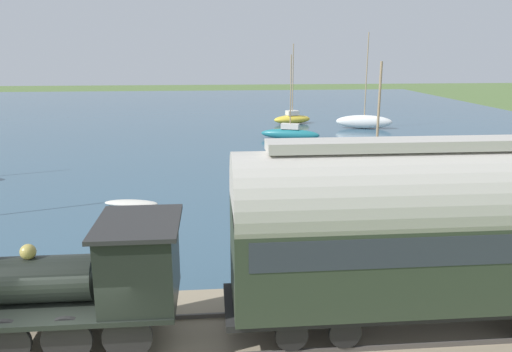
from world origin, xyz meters
name	(u,v)px	position (x,y,z in m)	size (l,w,h in m)	color
harbor_water	(183,120)	(44.24, 0.00, 0.00)	(80.00, 80.00, 0.01)	#38566B
rail_embankment	(91,352)	(1.43, 0.00, 0.26)	(5.03, 56.00, 0.64)	gray
steam_locomotive	(95,274)	(1.43, -0.27, 2.31)	(2.42, 5.32, 3.40)	black
passenger_coach	(430,226)	(1.43, -8.25, 3.22)	(2.49, 9.98, 4.72)	black
sailboat_brown	(373,213)	(9.83, -9.69, 0.74)	(2.41, 5.91, 6.92)	brown
sailboat_white	(364,121)	(36.96, -17.67, 0.69)	(2.53, 5.45, 8.92)	white
sailboat_yellow	(292,118)	(40.70, -11.30, 0.55)	(2.45, 4.17, 7.93)	gold
sailboat_teal	(290,133)	(31.57, -9.64, 0.55)	(2.72, 5.02, 6.97)	#1E707A
rowboat_near_shore	(131,203)	(13.95, 0.90, 0.16)	(1.24, 2.72, 0.31)	beige
rowboat_off_pier	(43,270)	(6.47, 2.70, 0.22)	(1.16, 2.36, 0.43)	#B7B2A3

